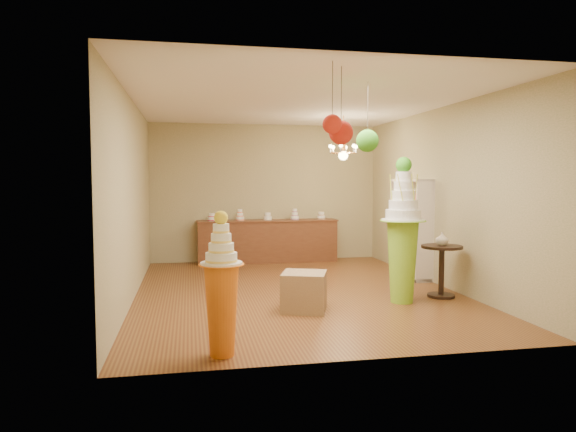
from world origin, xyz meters
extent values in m
plane|color=brown|center=(0.00, 0.00, 0.00)|extent=(6.50, 6.50, 0.00)
plane|color=silver|center=(0.00, 0.00, 3.00)|extent=(6.50, 6.50, 0.00)
cube|color=tan|center=(0.00, 3.25, 1.50)|extent=(5.00, 0.04, 3.00)
cube|color=tan|center=(0.00, -3.25, 1.50)|extent=(5.00, 0.04, 3.00)
cube|color=tan|center=(-2.50, 0.00, 1.50)|extent=(0.04, 6.50, 3.00)
cube|color=tan|center=(2.50, 0.00, 1.50)|extent=(0.04, 6.50, 3.00)
cone|color=#86C62B|center=(1.37, -1.05, 0.60)|extent=(0.55, 0.55, 1.19)
cylinder|color=white|center=(1.37, -1.05, 1.21)|extent=(0.75, 0.75, 0.03)
cylinder|color=white|center=(1.37, -1.05, 1.29)|extent=(0.61, 0.61, 0.14)
cylinder|color=white|center=(1.37, -1.05, 1.43)|extent=(0.50, 0.50, 0.14)
cylinder|color=white|center=(1.37, -1.05, 1.56)|extent=(0.41, 0.41, 0.14)
cylinder|color=white|center=(1.37, -1.05, 1.70)|extent=(0.34, 0.34, 0.14)
cylinder|color=white|center=(1.37, -1.05, 1.84)|extent=(0.28, 0.28, 0.14)
sphere|color=green|center=(1.37, -1.05, 2.00)|extent=(0.23, 0.23, 0.23)
cone|color=orange|center=(-1.36, -2.85, 0.46)|extent=(0.44, 0.44, 0.93)
cylinder|color=white|center=(-1.36, -2.85, 0.94)|extent=(0.52, 0.52, 0.03)
cylinder|color=white|center=(-1.36, -2.85, 1.01)|extent=(0.39, 0.39, 0.10)
cylinder|color=white|center=(-1.36, -2.85, 1.10)|extent=(0.31, 0.31, 0.10)
cylinder|color=white|center=(-1.36, -2.85, 1.20)|extent=(0.25, 0.25, 0.10)
cylinder|color=white|center=(-1.36, -2.85, 1.30)|extent=(0.20, 0.20, 0.10)
sphere|color=yellow|center=(-1.36, -2.85, 1.41)|extent=(0.14, 0.14, 0.14)
cube|color=#896C4B|center=(-0.14, -1.25, 0.26)|extent=(0.74, 0.74, 0.53)
cube|color=#582F1B|center=(0.00, 2.97, 0.45)|extent=(3.00, 0.50, 0.90)
cube|color=#582F1B|center=(0.00, 2.97, 0.91)|extent=(3.04, 0.54, 0.03)
cylinder|color=white|center=(-1.20, 2.97, 1.00)|extent=(0.18, 0.18, 0.16)
cylinder|color=white|center=(-0.60, 2.97, 1.04)|extent=(0.18, 0.18, 0.24)
cylinder|color=white|center=(0.00, 2.97, 1.00)|extent=(0.18, 0.18, 0.16)
cylinder|color=white|center=(0.60, 2.97, 1.04)|extent=(0.18, 0.18, 0.24)
cylinder|color=white|center=(1.20, 2.97, 1.00)|extent=(0.18, 0.18, 0.16)
cube|color=beige|center=(2.48, 0.80, 0.90)|extent=(0.04, 1.20, 1.80)
cube|color=beige|center=(2.32, 0.80, 0.50)|extent=(0.30, 1.14, 0.03)
cube|color=beige|center=(2.32, 0.80, 0.95)|extent=(0.30, 1.14, 0.03)
cube|color=beige|center=(2.32, 0.80, 1.40)|extent=(0.30, 1.14, 0.03)
cylinder|color=black|center=(2.10, -0.84, 0.02)|extent=(0.53, 0.53, 0.04)
cylinder|color=black|center=(2.10, -0.84, 0.39)|extent=(0.11, 0.11, 0.77)
cylinder|color=black|center=(2.10, -0.84, 0.77)|extent=(0.80, 0.80, 0.04)
imported|color=beige|center=(2.10, -0.84, 0.89)|extent=(0.21, 0.21, 0.20)
cylinder|color=#463C32|center=(-0.05, -2.63, 2.65)|extent=(0.01, 0.01, 0.71)
sphere|color=#AE1F14|center=(-0.05, -2.63, 2.29)|extent=(0.26, 0.26, 0.26)
cylinder|color=#463C32|center=(0.53, -1.85, 2.64)|extent=(0.01, 0.01, 0.73)
sphere|color=green|center=(0.53, -1.85, 2.27)|extent=(0.28, 0.28, 0.28)
cylinder|color=#463C32|center=(-0.21, -2.84, 2.68)|extent=(0.01, 0.01, 0.64)
sphere|color=#AE1F14|center=(-0.21, -2.84, 2.36)|extent=(0.20, 0.20, 0.20)
cylinder|color=#E69951|center=(1.22, 1.41, 2.75)|extent=(0.02, 0.02, 0.50)
cylinder|color=#E69951|center=(1.22, 1.41, 2.45)|extent=(0.10, 0.10, 0.30)
sphere|color=#FDD88B|center=(1.22, 1.41, 2.25)|extent=(0.18, 0.18, 0.18)
camera|label=1|loc=(-1.66, -8.00, 1.78)|focal=32.00mm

